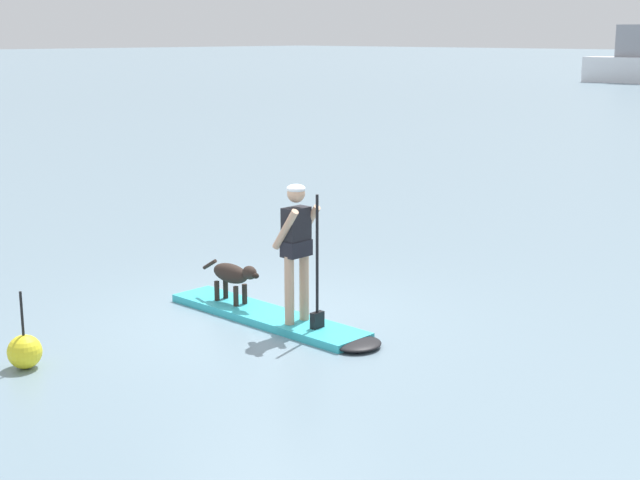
{
  "coord_description": "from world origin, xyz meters",
  "views": [
    {
      "loc": [
        8.37,
        -7.7,
        3.62
      ],
      "look_at": [
        0.0,
        1.0,
        0.9
      ],
      "focal_mm": 51.49,
      "sensor_mm": 36.0,
      "label": 1
    }
  ],
  "objects_px": {
    "paddleboard": "(279,320)",
    "person_paddler": "(297,243)",
    "dog": "(233,275)",
    "marker_buoy": "(25,351)"
  },
  "relations": [
    {
      "from": "dog",
      "to": "marker_buoy",
      "type": "xyz_separation_m",
      "value": [
        0.01,
        -3.04,
        -0.29
      ]
    },
    {
      "from": "dog",
      "to": "marker_buoy",
      "type": "bearing_deg",
      "value": -89.85
    },
    {
      "from": "paddleboard",
      "to": "dog",
      "type": "relative_size",
      "value": 3.06
    },
    {
      "from": "person_paddler",
      "to": "marker_buoy",
      "type": "distance_m",
      "value": 3.41
    },
    {
      "from": "dog",
      "to": "marker_buoy",
      "type": "relative_size",
      "value": 1.26
    },
    {
      "from": "paddleboard",
      "to": "person_paddler",
      "type": "distance_m",
      "value": 1.12
    },
    {
      "from": "marker_buoy",
      "to": "paddleboard",
      "type": "bearing_deg",
      "value": 74.14
    },
    {
      "from": "dog",
      "to": "person_paddler",
      "type": "bearing_deg",
      "value": 0.41
    },
    {
      "from": "paddleboard",
      "to": "marker_buoy",
      "type": "xyz_separation_m",
      "value": [
        -0.87,
        -3.05,
        0.14
      ]
    },
    {
      "from": "person_paddler",
      "to": "dog",
      "type": "bearing_deg",
      "value": -179.59
    }
  ]
}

